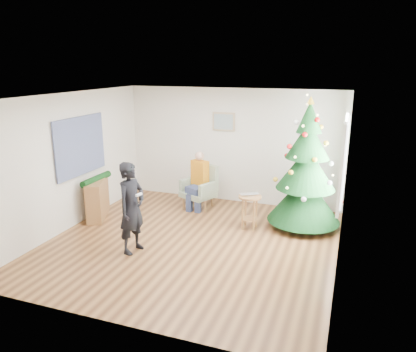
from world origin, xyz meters
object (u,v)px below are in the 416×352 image
at_px(stool, 250,212).
at_px(standing_man, 132,208).
at_px(console, 98,198).
at_px(armchair, 200,192).
at_px(christmas_tree, 306,170).

height_order(stool, standing_man, standing_man).
height_order(standing_man, console, standing_man).
height_order(stool, console, console).
xyz_separation_m(armchair, console, (-1.81, -1.26, 0.05)).
xyz_separation_m(christmas_tree, armchair, (-2.31, 0.34, -0.80)).
height_order(christmas_tree, standing_man, christmas_tree).
relative_size(armchair, console, 0.96).
bearing_deg(christmas_tree, console, -167.40).
relative_size(stool, console, 0.67).
bearing_deg(stool, christmas_tree, 25.17).
distance_m(stool, console, 3.18).
xyz_separation_m(stool, console, (-3.14, -0.46, 0.06)).
distance_m(christmas_tree, stool, 1.34).
height_order(christmas_tree, stool, christmas_tree).
relative_size(christmas_tree, standing_man, 1.62).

